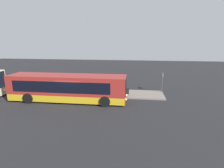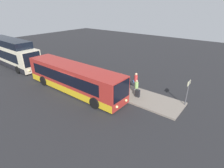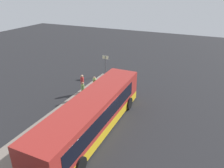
% 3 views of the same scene
% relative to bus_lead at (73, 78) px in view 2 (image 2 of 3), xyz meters
% --- Properties ---
extents(ground, '(80.00, 80.00, 0.00)m').
position_rel_bus_lead_xyz_m(ground, '(0.58, -0.28, -1.40)').
color(ground, '#232326').
extents(platform, '(20.00, 3.24, 0.17)m').
position_rel_bus_lead_xyz_m(platform, '(0.58, 2.94, -1.32)').
color(platform, slate).
rests_on(platform, ground).
extents(bus_lead, '(12.54, 2.82, 2.80)m').
position_rel_bus_lead_xyz_m(bus_lead, '(0.00, 0.00, 0.00)').
color(bus_lead, maroon).
rests_on(bus_lead, ground).
extents(bus_second, '(11.74, 2.87, 3.96)m').
position_rel_bus_lead_xyz_m(bus_second, '(-13.90, 0.00, 0.37)').
color(bus_second, beige).
rests_on(bus_second, ground).
extents(passenger_boarding, '(0.43, 0.43, 1.57)m').
position_rel_bus_lead_xyz_m(passenger_boarding, '(5.91, 3.06, -0.39)').
color(passenger_boarding, silver).
rests_on(passenger_boarding, platform).
extents(passenger_waiting, '(0.34, 0.34, 1.72)m').
position_rel_bus_lead_xyz_m(passenger_waiting, '(3.94, 3.24, -0.28)').
color(passenger_waiting, '#4C476B').
rests_on(passenger_waiting, platform).
extents(passenger_with_bags, '(0.57, 0.59, 1.84)m').
position_rel_bus_lead_xyz_m(passenger_with_bags, '(5.20, 4.06, -0.22)').
color(passenger_with_bags, '#4C476B').
rests_on(passenger_with_bags, platform).
extents(suitcase, '(0.43, 0.27, 0.98)m').
position_rel_bus_lead_xyz_m(suitcase, '(6.29, 2.71, -0.86)').
color(suitcase, black).
rests_on(suitcase, platform).
extents(sign_post, '(0.10, 0.75, 2.40)m').
position_rel_bus_lead_xyz_m(sign_post, '(10.47, 4.07, 0.28)').
color(sign_post, '#4C4C51').
rests_on(sign_post, platform).
extents(trash_bin, '(0.44, 0.44, 0.65)m').
position_rel_bus_lead_xyz_m(trash_bin, '(1.33, 1.84, -0.91)').
color(trash_bin, '#2D4C33').
rests_on(trash_bin, platform).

